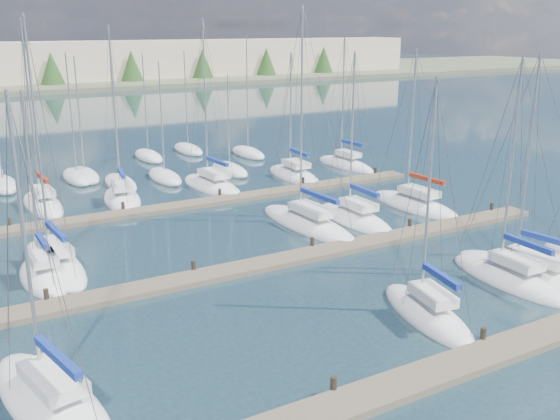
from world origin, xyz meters
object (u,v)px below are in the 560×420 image
sailboat_r (345,164)px  sailboat_l (355,218)px  sailboat_k (308,224)px  sailboat_p (212,185)px  sailboat_e (509,278)px  sailboat_b (51,401)px  sailboat_o (122,199)px  sailboat_n (43,204)px  sailboat_d (427,314)px  sailboat_h (44,276)px  sailboat_m (414,205)px  sailboat_i (54,263)px  sailboat_q (294,175)px  sailboat_f (528,274)px

sailboat_r → sailboat_l: bearing=-127.3°
sailboat_k → sailboat_p: (-1.44, 13.39, -0.00)m
sailboat_e → sailboat_r: size_ratio=0.96×
sailboat_k → sailboat_r: bearing=43.6°
sailboat_b → sailboat_r: size_ratio=0.92×
sailboat_o → sailboat_n: sailboat_n is taller
sailboat_n → sailboat_d: bearing=-69.0°
sailboat_h → sailboat_m: bearing=0.8°
sailboat_h → sailboat_m: 27.72m
sailboat_i → sailboat_r: (30.77, 13.67, -0.00)m
sailboat_h → sailboat_o: bearing=58.1°
sailboat_q → sailboat_p: bearing=-178.1°
sailboat_l → sailboat_p: (-5.09, 14.05, 0.01)m
sailboat_e → sailboat_f: 1.44m
sailboat_l → sailboat_o: (-13.14, 13.71, 0.02)m
sailboat_h → sailboat_o: sailboat_o is taller
sailboat_m → sailboat_h: bearing=179.4°
sailboat_h → sailboat_i: 1.96m
sailboat_i → sailboat_r: 33.67m
sailboat_h → sailboat_m: (27.71, 0.71, -0.01)m
sailboat_k → sailboat_d: sailboat_k is taller
sailboat_o → sailboat_m: sailboat_o is taller
sailboat_m → sailboat_r: bearing=72.9°
sailboat_i → sailboat_d: sailboat_i is taller
sailboat_k → sailboat_m: sailboat_k is taller
sailboat_n → sailboat_k: bearing=-45.8°
sailboat_l → sailboat_q: (3.18, 13.88, -0.00)m
sailboat_e → sailboat_o: sailboat_o is taller
sailboat_i → sailboat_n: bearing=78.5°
sailboat_f → sailboat_p: 28.37m
sailboat_r → sailboat_n: 29.07m
sailboat_q → sailboat_m: size_ratio=0.95×
sailboat_h → sailboat_q: size_ratio=0.93×
sailboat_e → sailboat_n: 34.66m
sailboat_d → sailboat_m: size_ratio=0.96×
sailboat_l → sailboat_e: bearing=-85.1°
sailboat_r → sailboat_p: sailboat_p is taller
sailboat_h → sailboat_l: 21.57m
sailboat_n → sailboat_d: (12.74, -29.58, -0.01)m
sailboat_r → sailboat_q: size_ratio=1.11×
sailboat_e → sailboat_o: bearing=119.1°
sailboat_h → sailboat_p: 21.74m
sailboat_r → sailboat_k: bearing=-137.0°
sailboat_d → sailboat_f: bearing=17.9°
sailboat_o → sailboat_k: bearing=-44.7°
sailboat_i → sailboat_n: (1.70, 13.58, 0.01)m
sailboat_l → sailboat_i: bearing=177.2°
sailboat_q → sailboat_m: bearing=-74.4°
sailboat_h → sailboat_m: size_ratio=0.88×
sailboat_o → sailboat_m: size_ratio=1.13×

